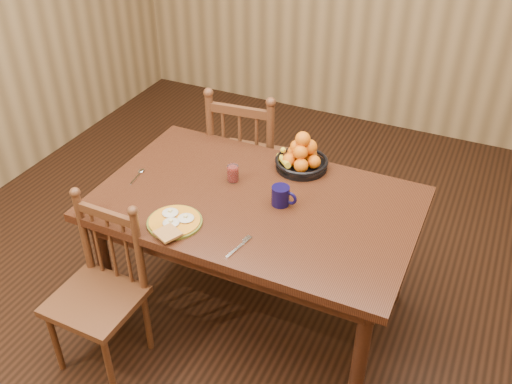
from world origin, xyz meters
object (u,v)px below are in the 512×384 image
at_px(coffee_mug, 281,196).
at_px(dining_table, 256,214).
at_px(chair_near, 100,293).
at_px(chair_far, 249,162).
at_px(fruit_bowl, 301,158).
at_px(breakfast_plate, 174,222).

bearing_deg(coffee_mug, dining_table, -170.18).
xyz_separation_m(chair_near, coffee_mug, (0.68, 0.64, 0.37)).
bearing_deg(dining_table, chair_near, -131.45).
bearing_deg(dining_table, chair_far, 118.34).
relative_size(dining_table, fruit_bowl, 5.52).
bearing_deg(chair_far, breakfast_plate, 89.60).
relative_size(chair_near, fruit_bowl, 3.07).
height_order(coffee_mug, fruit_bowl, fruit_bowl).
xyz_separation_m(chair_far, chair_near, (-0.18, -1.30, -0.06)).
bearing_deg(dining_table, coffee_mug, 9.82).
distance_m(chair_far, coffee_mug, 0.88).
distance_m(dining_table, coffee_mug, 0.19).
bearing_deg(chair_near, chair_far, 83.24).
xyz_separation_m(dining_table, chair_far, (-0.37, 0.68, -0.17)).
bearing_deg(fruit_bowl, chair_far, 146.78).
bearing_deg(chair_far, dining_table, 112.40).
relative_size(breakfast_plate, fruit_bowl, 1.05).
height_order(chair_near, breakfast_plate, chair_near).
relative_size(dining_table, chair_near, 1.79).
distance_m(chair_far, fruit_bowl, 0.64).
bearing_deg(chair_far, chair_near, 76.15).
relative_size(dining_table, breakfast_plate, 5.26).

